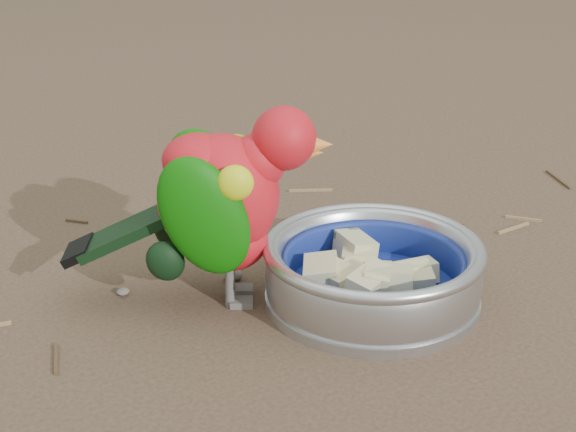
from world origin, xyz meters
TOP-DOWN VIEW (x-y plane):
  - ground at (0.00, 0.00)m, footprint 60.00×60.00m
  - food_bowl at (-0.02, 0.09)m, footprint 0.20×0.20m
  - bowl_wall at (-0.02, 0.09)m, footprint 0.20×0.20m
  - fruit_wedges at (-0.02, 0.09)m, footprint 0.12×0.12m
  - lory_parrot at (-0.13, 0.16)m, footprint 0.25×0.20m
  - ground_debris at (-0.02, 0.02)m, footprint 0.90×0.80m

SIDE VIEW (x-z plane):
  - ground at x=0.00m, z-range 0.00..0.00m
  - ground_debris at x=-0.02m, z-range 0.00..0.01m
  - food_bowl at x=-0.02m, z-range 0.00..0.02m
  - fruit_wedges at x=-0.02m, z-range 0.02..0.05m
  - bowl_wall at x=-0.02m, z-range 0.02..0.06m
  - lory_parrot at x=-0.13m, z-range 0.00..0.18m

